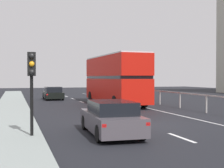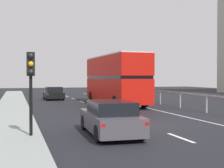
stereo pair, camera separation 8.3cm
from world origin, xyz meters
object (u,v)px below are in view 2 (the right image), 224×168
at_px(double_decker_bus_red, 115,78).
at_px(sedan_car_ahead, 54,93).
at_px(traffic_signal_pole, 31,73).
at_px(hatchback_car_near, 110,118).

relative_size(double_decker_bus_red, sedan_car_ahead, 2.32).
bearing_deg(double_decker_bus_red, traffic_signal_pole, -120.31).
height_order(hatchback_car_near, traffic_signal_pole, traffic_signal_pole).
xyz_separation_m(hatchback_car_near, traffic_signal_pole, (-3.15, -0.08, 1.83)).
relative_size(double_decker_bus_red, hatchback_car_near, 2.32).
xyz_separation_m(double_decker_bus_red, sedan_car_ahead, (-4.38, 8.15, -1.61)).
bearing_deg(double_decker_bus_red, sedan_car_ahead, 117.08).
distance_m(hatchback_car_near, traffic_signal_pole, 3.65).
height_order(double_decker_bus_red, sedan_car_ahead, double_decker_bus_red).
relative_size(double_decker_bus_red, traffic_signal_pole, 3.27).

